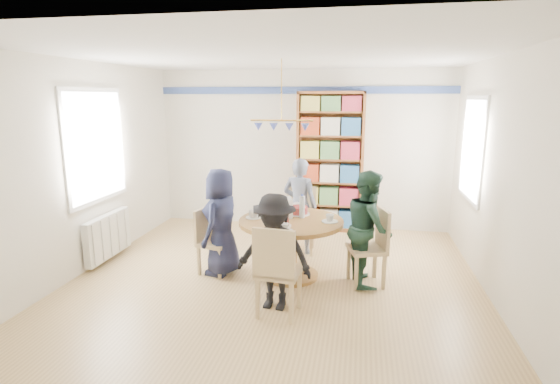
% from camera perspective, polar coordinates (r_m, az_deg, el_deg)
% --- Properties ---
extents(ground, '(5.00, 5.00, 0.00)m').
position_cam_1_polar(ground, '(5.53, -0.78, -11.58)').
color(ground, tan).
extents(room_shell, '(5.00, 5.00, 5.00)m').
position_cam_1_polar(room_shell, '(5.99, -1.64, 6.64)').
color(room_shell, white).
rests_on(room_shell, ground).
extents(radiator, '(0.12, 1.00, 0.60)m').
position_cam_1_polar(radiator, '(6.55, -21.54, -5.35)').
color(radiator, silver).
rests_on(radiator, ground).
extents(dining_table, '(1.30, 1.30, 0.75)m').
position_cam_1_polar(dining_table, '(5.48, 1.45, -5.59)').
color(dining_table, brown).
rests_on(dining_table, ground).
extents(chair_left, '(0.45, 0.45, 0.85)m').
position_cam_1_polar(chair_left, '(5.72, -9.12, -5.90)').
color(chair_left, tan).
rests_on(chair_left, ground).
extents(chair_right, '(0.52, 0.52, 0.94)m').
position_cam_1_polar(chair_right, '(5.40, 12.08, -6.56)').
color(chair_right, tan).
rests_on(chair_right, ground).
extents(chair_far, '(0.45, 0.45, 0.95)m').
position_cam_1_polar(chair_far, '(6.44, 2.75, -3.15)').
color(chair_far, tan).
rests_on(chair_far, ground).
extents(chair_near, '(0.47, 0.47, 0.99)m').
position_cam_1_polar(chair_near, '(4.50, -0.41, -9.87)').
color(chair_near, tan).
rests_on(chair_near, ground).
extents(person_left, '(0.55, 0.74, 1.37)m').
position_cam_1_polar(person_left, '(5.60, -7.67, -3.91)').
color(person_left, '#171A33').
rests_on(person_left, ground).
extents(person_right, '(0.62, 0.75, 1.40)m').
position_cam_1_polar(person_right, '(5.37, 11.51, -4.60)').
color(person_right, '#1B3629').
rests_on(person_right, ground).
extents(person_far, '(0.57, 0.44, 1.40)m').
position_cam_1_polar(person_far, '(6.32, 2.60, -1.81)').
color(person_far, gray).
rests_on(person_far, ground).
extents(person_near, '(0.88, 0.58, 1.26)m').
position_cam_1_polar(person_near, '(4.66, -0.75, -7.86)').
color(person_near, black).
rests_on(person_near, ground).
extents(bookshelf, '(1.11, 0.33, 2.33)m').
position_cam_1_polar(bookshelf, '(7.40, 6.55, 3.74)').
color(bookshelf, brown).
rests_on(bookshelf, ground).
extents(tableware, '(1.16, 1.16, 0.30)m').
position_cam_1_polar(tableware, '(5.43, 1.25, -2.88)').
color(tableware, white).
rests_on(tableware, dining_table).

